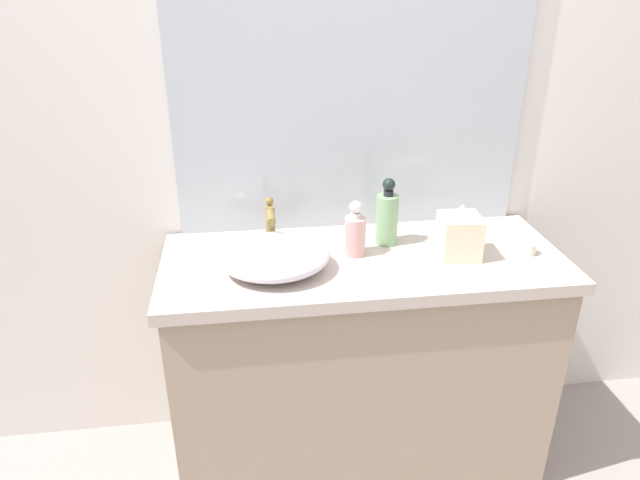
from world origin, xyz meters
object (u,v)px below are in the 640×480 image
at_px(candle_jar, 528,249).
at_px(tissue_box, 459,234).
at_px(lotion_bottle, 387,216).
at_px(sink_basin, 274,256).
at_px(soap_dispenser, 355,233).

bearing_deg(candle_jar, tissue_box, 175.81).
bearing_deg(lotion_bottle, sink_basin, -159.77).
xyz_separation_m(soap_dispenser, lotion_bottle, (0.12, 0.07, 0.02)).
xyz_separation_m(sink_basin, tissue_box, (0.60, 0.02, 0.03)).
bearing_deg(tissue_box, soap_dispenser, 170.39).
height_order(lotion_bottle, tissue_box, lotion_bottle).
xyz_separation_m(soap_dispenser, tissue_box, (0.33, -0.06, 0.00)).
bearing_deg(lotion_bottle, candle_jar, -17.76).
height_order(tissue_box, candle_jar, tissue_box).
bearing_deg(candle_jar, sink_basin, -179.91).
bearing_deg(soap_dispenser, lotion_bottle, 29.50).
bearing_deg(sink_basin, candle_jar, 0.09).
bearing_deg(candle_jar, lotion_bottle, 162.24).
bearing_deg(soap_dispenser, tissue_box, -9.61).
bearing_deg(candle_jar, soap_dispenser, 172.63).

